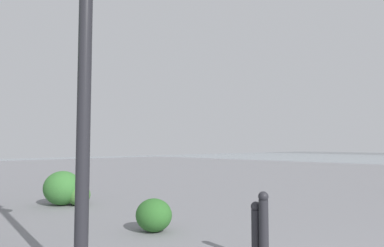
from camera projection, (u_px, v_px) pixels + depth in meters
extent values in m
cylinder|color=#232328|center=(84.00, 90.00, 3.58)|extent=(0.14, 0.14, 4.06)
cylinder|color=#232328|center=(264.00, 231.00, 4.30)|extent=(0.12, 0.12, 0.78)
sphere|color=#232328|center=(263.00, 197.00, 4.33)|extent=(0.13, 0.13, 0.13)
cylinder|color=#232328|center=(256.00, 235.00, 4.40)|extent=(0.12, 0.12, 0.63)
sphere|color=#232328|center=(256.00, 207.00, 4.42)|extent=(0.13, 0.13, 0.13)
ellipsoid|color=#477F38|center=(79.00, 195.00, 8.41)|extent=(0.60, 0.54, 0.51)
ellipsoid|color=#2D6628|center=(154.00, 215.00, 5.86)|extent=(0.65, 0.59, 0.56)
ellipsoid|color=#387533|center=(62.00, 188.00, 8.48)|extent=(0.97, 0.88, 0.83)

